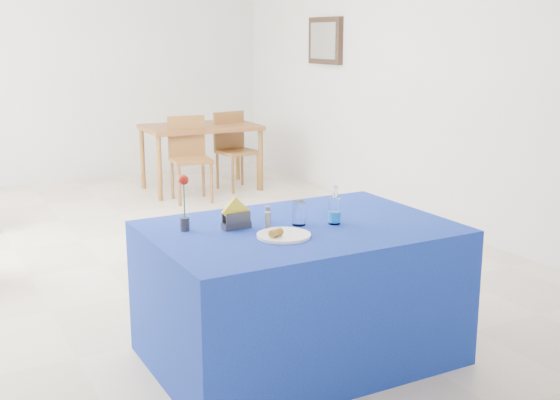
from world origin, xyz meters
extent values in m
plane|color=beige|center=(0.00, 0.00, 0.00)|extent=(7.00, 7.00, 0.00)
plane|color=silver|center=(0.00, 3.50, 1.40)|extent=(5.00, 0.00, 5.00)
plane|color=silver|center=(0.00, -3.50, 1.40)|extent=(5.00, 0.00, 5.00)
plane|color=silver|center=(2.50, 0.00, 1.40)|extent=(0.00, 7.00, 7.00)
cube|color=black|center=(2.47, 1.60, 1.70)|extent=(0.06, 0.64, 0.52)
cube|color=#998C66|center=(2.44, 1.60, 1.70)|extent=(0.02, 0.52, 0.40)
cylinder|color=white|center=(-0.18, -2.26, 0.77)|extent=(0.28, 0.28, 0.01)
cylinder|color=white|center=(0.00, -2.10, 0.82)|extent=(0.07, 0.07, 0.13)
cylinder|color=gray|center=(-0.17, -2.07, 0.80)|extent=(0.03, 0.03, 0.08)
cylinder|color=#5C5D61|center=(-0.11, -1.96, 0.80)|extent=(0.03, 0.03, 0.08)
cube|color=navy|center=(0.00, -2.12, 0.38)|extent=(1.60, 1.10, 0.76)
cylinder|color=white|center=(0.19, -2.17, 0.83)|extent=(0.06, 0.06, 0.15)
cylinder|color=blue|center=(0.19, -2.17, 0.80)|extent=(0.07, 0.07, 0.06)
cylinder|color=white|center=(0.19, -2.17, 0.94)|extent=(0.03, 0.03, 0.05)
cylinder|color=white|center=(0.19, -2.17, 0.97)|extent=(0.03, 0.03, 0.01)
cube|color=#333438|center=(-0.32, -2.00, 0.78)|extent=(0.16, 0.07, 0.03)
cube|color=#3A3A3F|center=(-0.32, -2.02, 0.81)|extent=(0.14, 0.02, 0.09)
cube|color=#3E3D43|center=(-0.32, -1.97, 0.81)|extent=(0.14, 0.02, 0.09)
cube|color=yellow|center=(-0.32, -2.00, 0.85)|extent=(0.16, 0.02, 0.16)
cylinder|color=#26262B|center=(-0.58, -1.91, 0.80)|extent=(0.05, 0.05, 0.07)
cylinder|color=#175D1F|center=(-0.58, -1.91, 0.91)|extent=(0.01, 0.01, 0.22)
sphere|color=#B2140B|center=(-0.58, -1.91, 1.03)|extent=(0.05, 0.05, 0.05)
cube|color=brown|center=(1.19, 2.23, 0.73)|extent=(1.31, 0.88, 0.05)
cylinder|color=#925C2A|center=(0.57, 1.90, 0.35)|extent=(0.05, 0.05, 0.71)
cylinder|color=brown|center=(1.77, 1.85, 0.35)|extent=(0.05, 0.05, 0.71)
cylinder|color=olive|center=(0.60, 2.60, 0.35)|extent=(0.05, 0.05, 0.71)
cylinder|color=olive|center=(1.80, 2.55, 0.35)|extent=(0.05, 0.05, 0.71)
cylinder|color=brown|center=(0.67, 1.57, 0.22)|extent=(0.03, 0.03, 0.44)
cylinder|color=brown|center=(1.02, 1.53, 0.22)|extent=(0.03, 0.03, 0.44)
cylinder|color=brown|center=(0.72, 1.92, 0.22)|extent=(0.03, 0.03, 0.44)
cylinder|color=brown|center=(1.06, 1.87, 0.22)|extent=(0.03, 0.03, 0.44)
cube|color=brown|center=(0.87, 1.72, 0.45)|extent=(0.46, 0.46, 0.04)
cube|color=brown|center=(0.89, 1.90, 0.69)|extent=(0.41, 0.09, 0.45)
cylinder|color=brown|center=(1.41, 1.83, 0.21)|extent=(0.03, 0.03, 0.43)
cylinder|color=brown|center=(1.75, 1.88, 0.21)|extent=(0.03, 0.03, 0.43)
cylinder|color=brown|center=(1.37, 2.17, 0.21)|extent=(0.03, 0.03, 0.43)
cylinder|color=brown|center=(1.71, 2.22, 0.21)|extent=(0.03, 0.03, 0.43)
cube|color=brown|center=(1.56, 2.03, 0.44)|extent=(0.45, 0.45, 0.04)
cube|color=brown|center=(1.53, 2.21, 0.68)|extent=(0.40, 0.09, 0.44)
cylinder|color=gold|center=(-0.23, -2.28, 0.79)|extent=(0.08, 0.06, 0.04)
cylinder|color=beige|center=(-0.20, -2.27, 0.79)|extent=(0.02, 0.03, 0.03)
camera|label=1|loc=(-1.83, -5.27, 1.76)|focal=45.00mm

